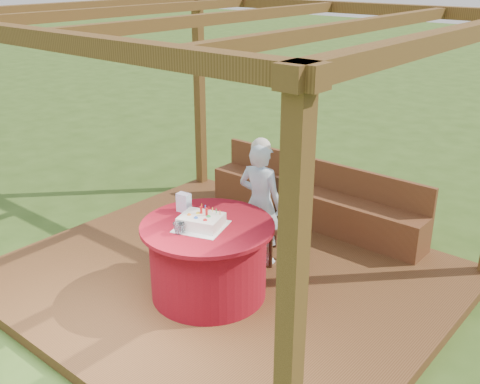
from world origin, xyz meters
name	(u,v)px	position (x,y,z in m)	size (l,w,h in m)	color
ground	(225,283)	(0.00, 0.00, 0.00)	(60.00, 60.00, 0.00)	#32511B
deck	(225,279)	(0.00, 0.00, 0.06)	(4.50, 4.00, 0.12)	brown
pergola	(223,60)	(0.00, 0.00, 2.41)	(4.50, 4.00, 2.72)	brown
bench	(313,203)	(0.00, 1.72, 0.38)	(3.00, 0.42, 0.80)	brown
table	(208,259)	(0.13, -0.39, 0.51)	(1.31, 1.31, 0.78)	maroon
chair	(279,216)	(0.18, 0.71, 0.61)	(0.52, 0.52, 0.88)	#351D11
elderly_woman	(260,202)	(0.09, 0.48, 0.84)	(0.56, 0.41, 1.44)	#A7D2F8
birthday_cake	(201,221)	(0.12, -0.47, 0.96)	(0.56, 0.56, 0.19)	white
gift_bag	(184,202)	(-0.27, -0.32, 0.99)	(0.14, 0.09, 0.19)	#F29CCF
drinking_glass	(179,228)	(0.06, -0.71, 0.95)	(0.11, 0.11, 0.11)	white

